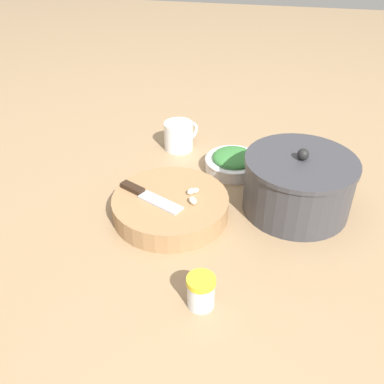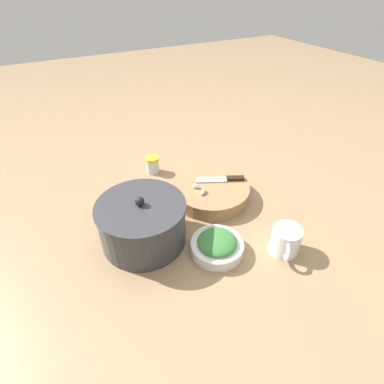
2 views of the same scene
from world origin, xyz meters
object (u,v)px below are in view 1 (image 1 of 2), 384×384
spice_jar (201,291)px  stock_pot (298,185)px  cutting_board (171,206)px  coffee_mug (179,136)px  garlic_cloves (193,195)px  chef_knife (147,195)px  herb_bowl (233,162)px

spice_jar → stock_pot: bearing=153.6°
cutting_board → stock_pot: (-0.09, 0.30, 0.05)m
cutting_board → coffee_mug: coffee_mug is taller
spice_jar → stock_pot: (-0.36, 0.18, 0.04)m
garlic_cloves → coffee_mug: bearing=-161.4°
chef_knife → stock_pot: (-0.10, 0.36, 0.02)m
chef_knife → coffee_mug: bearing=-154.2°
stock_pot → garlic_cloves: bearing=-71.9°
garlic_cloves → stock_pot: stock_pot is taller
chef_knife → garlic_cloves: bearing=124.7°
spice_jar → coffee_mug: (-0.60, -0.18, 0.01)m
herb_bowl → spice_jar: bearing=0.0°
chef_knife → cutting_board: bearing=124.1°
cutting_board → spice_jar: (0.27, 0.13, 0.01)m
chef_knife → garlic_cloves: (-0.02, 0.11, 0.00)m
herb_bowl → stock_pot: 0.24m
coffee_mug → cutting_board: bearing=9.5°
spice_jar → chef_knife: bearing=-144.4°
spice_jar → stock_pot: 0.40m
cutting_board → coffee_mug: bearing=-170.5°
garlic_cloves → herb_bowl: 0.25m
cutting_board → stock_pot: bearing=106.6°
coffee_mug → stock_pot: size_ratio=0.40×
chef_knife → herb_bowl: 0.31m
herb_bowl → coffee_mug: (-0.10, -0.18, 0.02)m
spice_jar → stock_pot: stock_pot is taller
cutting_board → herb_bowl: size_ratio=1.75×
coffee_mug → stock_pot: (0.25, 0.36, 0.03)m
cutting_board → herb_bowl: herb_bowl is taller
spice_jar → coffee_mug: size_ratio=0.64×
garlic_cloves → spice_jar: (0.27, 0.07, -0.03)m
herb_bowl → coffee_mug: bearing=-117.7°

